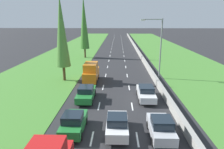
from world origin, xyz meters
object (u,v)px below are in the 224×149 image
(silver_hatchback_right_lane, at_px, (161,127))
(orange_van_left_lane, at_px, (91,72))
(white_hatchback_centre_lane, at_px, (117,125))
(green_hatchback_left_lane, at_px, (74,123))
(green_sedan_left_lane, at_px, (86,93))
(street_light_mast, at_px, (159,45))
(poplar_tree_second, at_px, (61,32))
(poplar_tree_third, at_px, (84,23))
(white_sedan_right_lane, at_px, (146,93))

(silver_hatchback_right_lane, height_order, orange_van_left_lane, orange_van_left_lane)
(white_hatchback_centre_lane, distance_m, green_hatchback_left_lane, 3.51)
(green_sedan_left_lane, bearing_deg, street_light_mast, 42.89)
(poplar_tree_second, height_order, poplar_tree_third, poplar_tree_third)
(green_hatchback_left_lane, distance_m, poplar_tree_third, 33.70)
(poplar_tree_third, bearing_deg, green_hatchback_left_lane, -82.59)
(silver_hatchback_right_lane, relative_size, green_sedan_left_lane, 0.87)
(white_hatchback_centre_lane, distance_m, silver_hatchback_right_lane, 3.39)
(green_sedan_left_lane, bearing_deg, silver_hatchback_right_lane, -46.50)
(street_light_mast, bearing_deg, green_sedan_left_lane, -137.11)
(green_sedan_left_lane, height_order, poplar_tree_third, poplar_tree_third)
(white_hatchback_centre_lane, relative_size, street_light_mast, 0.43)
(green_hatchback_left_lane, xyz_separation_m, street_light_mast, (9.55, 15.63, 4.40))
(green_sedan_left_lane, distance_m, poplar_tree_third, 27.23)
(silver_hatchback_right_lane, relative_size, street_light_mast, 0.43)
(green_hatchback_left_lane, height_order, green_sedan_left_lane, green_hatchback_left_lane)
(poplar_tree_second, bearing_deg, white_sedan_right_lane, -32.42)
(silver_hatchback_right_lane, bearing_deg, white_hatchback_centre_lane, 174.62)
(silver_hatchback_right_lane, bearing_deg, orange_van_left_lane, 116.90)
(silver_hatchback_right_lane, height_order, green_sedan_left_lane, silver_hatchback_right_lane)
(silver_hatchback_right_lane, height_order, street_light_mast, street_light_mast)
(white_sedan_right_lane, relative_size, poplar_tree_second, 0.37)
(white_sedan_right_lane, height_order, poplar_tree_third, poplar_tree_third)
(poplar_tree_third, bearing_deg, orange_van_left_lane, -78.38)
(poplar_tree_second, bearing_deg, orange_van_left_lane, -6.58)
(silver_hatchback_right_lane, distance_m, green_sedan_left_lane, 10.02)
(white_hatchback_centre_lane, distance_m, poplar_tree_third, 34.53)
(silver_hatchback_right_lane, distance_m, poplar_tree_third, 35.73)
(poplar_tree_third, bearing_deg, street_light_mast, -50.96)
(silver_hatchback_right_lane, bearing_deg, poplar_tree_second, 127.56)
(white_hatchback_centre_lane, xyz_separation_m, poplar_tree_third, (-7.74, 32.87, 7.22))
(green_hatchback_left_lane, bearing_deg, silver_hatchback_right_lane, -4.48)
(white_hatchback_centre_lane, height_order, poplar_tree_third, poplar_tree_third)
(green_sedan_left_lane, bearing_deg, orange_van_left_lane, 92.65)
(silver_hatchback_right_lane, distance_m, orange_van_left_lane, 15.97)
(silver_hatchback_right_lane, bearing_deg, street_light_mast, 80.59)
(white_hatchback_centre_lane, xyz_separation_m, street_light_mast, (6.05, 15.85, 4.40))
(white_hatchback_centre_lane, distance_m, street_light_mast, 17.53)
(green_hatchback_left_lane, height_order, white_sedan_right_lane, green_hatchback_left_lane)
(silver_hatchback_right_lane, xyz_separation_m, green_hatchback_left_lane, (-6.87, 0.54, 0.00))
(poplar_tree_third, relative_size, street_light_mast, 1.56)
(white_sedan_right_lane, distance_m, green_sedan_left_lane, 6.78)
(white_hatchback_centre_lane, bearing_deg, poplar_tree_third, 103.26)
(green_hatchback_left_lane, relative_size, white_sedan_right_lane, 0.87)
(green_hatchback_left_lane, height_order, street_light_mast, street_light_mast)
(poplar_tree_third, distance_m, street_light_mast, 22.09)
(poplar_tree_third, height_order, street_light_mast, poplar_tree_third)
(green_hatchback_left_lane, relative_size, orange_van_left_lane, 0.80)
(street_light_mast, bearing_deg, silver_hatchback_right_lane, -99.41)
(white_sedan_right_lane, bearing_deg, white_hatchback_centre_lane, -113.96)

